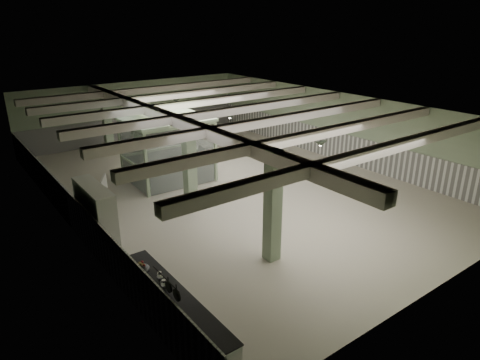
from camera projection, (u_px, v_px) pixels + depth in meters
floor at (228, 186)px, 19.51m from camera, size 20.00×20.00×0.00m
ceiling at (227, 107)px, 18.23m from camera, size 14.00×20.00×0.02m
wall_back at (135, 111)px, 26.40m from camera, size 14.00×0.02×3.60m
wall_front at (442, 233)px, 11.35m from camera, size 14.00×0.02×3.60m
wall_left at (64, 181)px, 14.98m from camera, size 0.02×20.00×3.60m
wall_right at (335, 126)px, 22.76m from camera, size 0.02×20.00×3.60m
wainscot_left at (69, 208)px, 15.37m from camera, size 0.05×19.90×1.50m
wainscot_right at (333, 145)px, 23.12m from camera, size 0.05×19.90×1.50m
wainscot_back at (137, 128)px, 26.75m from camera, size 13.90×0.05×1.50m
girder at (175, 120)px, 16.92m from camera, size 0.45×19.90×0.40m
beam_a at (371, 153)px, 12.65m from camera, size 13.90×0.35×0.32m
beam_b at (311, 135)px, 14.54m from camera, size 13.90×0.35×0.32m
beam_c at (264, 122)px, 16.42m from camera, size 13.90×0.35×0.32m
beam_d at (227, 111)px, 18.30m from camera, size 13.90×0.35×0.32m
beam_e at (197, 103)px, 20.18m from camera, size 13.90×0.35×0.32m
beam_f at (172, 96)px, 22.06m from camera, size 13.90×0.35×0.32m
beam_g at (151, 90)px, 23.94m from camera, size 13.90×0.35×0.32m
column_a at (273, 207)px, 12.97m from camera, size 0.42×0.42×3.60m
column_b at (190, 164)px, 16.73m from camera, size 0.42×0.42×3.60m
column_c at (137, 138)px, 20.49m from camera, size 0.42×0.42×3.60m
column_d at (107, 122)px, 23.50m from camera, size 0.42×0.42×3.60m
hook_rail at (166, 279)px, 9.28m from camera, size 0.02×1.20×0.02m
pendant_front at (320, 144)px, 14.94m from camera, size 0.44×0.44×0.22m
pendant_mid at (230, 117)px, 19.08m from camera, size 0.44×0.44×0.22m
pendant_back at (176, 100)px, 22.85m from camera, size 0.44×0.44×0.22m
prep_counter at (172, 311)px, 10.44m from camera, size 0.83×4.74×0.91m
pitcher_near at (160, 276)px, 10.83m from camera, size 0.24×0.25×0.25m
pitcher_far at (164, 284)px, 10.49m from camera, size 0.23×0.25×0.25m
veg_colander at (142, 267)px, 11.31m from camera, size 0.50×0.50×0.19m
orange_bowl at (141, 267)px, 11.39m from camera, size 0.27×0.27×0.08m
skillet_near at (177, 295)px, 9.10m from camera, size 0.04×0.29×0.29m
skillet_far at (169, 287)px, 9.38m from camera, size 0.04×0.27×0.27m
walkin_cooler at (97, 217)px, 13.85m from camera, size 1.00×2.42×2.22m
guard_booth at (167, 139)px, 19.60m from camera, size 3.71×3.15×2.97m
filing_cabinet at (206, 160)px, 20.82m from camera, size 0.55×0.71×1.42m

